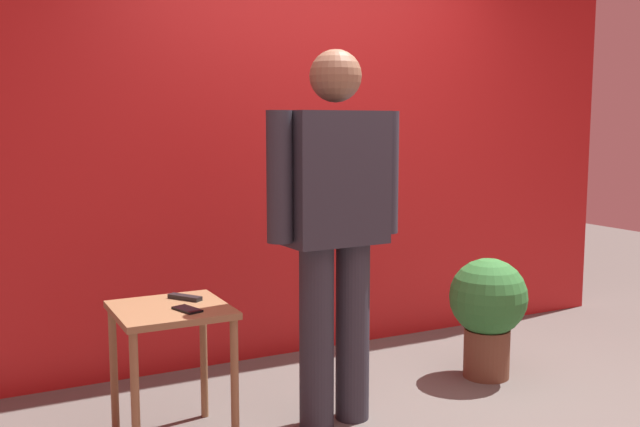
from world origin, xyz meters
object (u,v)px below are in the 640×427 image
Objects in this scene: side_table at (171,331)px; tv_remote at (185,297)px; cell_phone at (187,309)px; potted_plant at (488,307)px; standing_person at (335,219)px.

tv_remote reaches higher than side_table.
potted_plant is (1.78, 0.12, -0.23)m from cell_phone.
cell_phone is 0.85× the size of tv_remote.
side_table is 0.16m from cell_phone.
tv_remote is 1.75m from potted_plant.
side_table is 0.92× the size of potted_plant.
side_table is at bearing 98.17° from cell_phone.
tv_remote is at bearing 160.57° from standing_person.
standing_person is 1.23m from potted_plant.
standing_person is 12.36× the size of cell_phone.
standing_person is 2.81× the size of side_table.
cell_phone is 0.20m from tv_remote.
tv_remote is 0.25× the size of potted_plant.
cell_phone is 0.21× the size of potted_plant.
standing_person is at bearing -10.14° from side_table.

